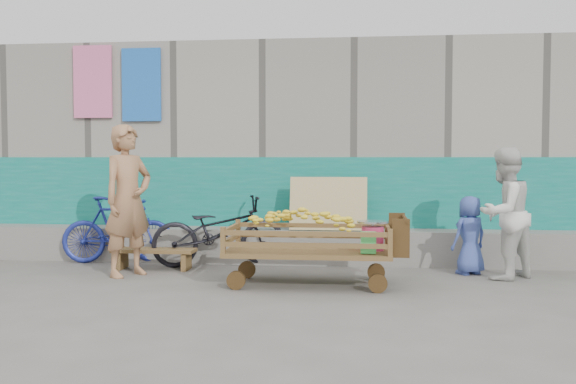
# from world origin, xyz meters

# --- Properties ---
(ground) EXTENTS (80.00, 80.00, 0.00)m
(ground) POSITION_xyz_m (0.00, 0.00, 0.00)
(ground) COLOR #57554F
(ground) RESTS_ON ground
(building_wall) EXTENTS (12.00, 3.50, 3.00)m
(building_wall) POSITION_xyz_m (-0.00, 4.05, 1.47)
(building_wall) COLOR gray
(building_wall) RESTS_ON ground
(banana_cart) EXTENTS (1.95, 0.89, 0.83)m
(banana_cart) POSITION_xyz_m (0.12, 0.85, 0.56)
(banana_cart) COLOR brown
(banana_cart) RESTS_ON ground
(bench) EXTENTS (1.03, 0.31, 0.26)m
(bench) POSITION_xyz_m (-1.84, 1.64, 0.19)
(bench) COLOR brown
(bench) RESTS_ON ground
(vendor_man) EXTENTS (0.71, 0.78, 1.78)m
(vendor_man) POSITION_xyz_m (-2.00, 1.18, 0.89)
(vendor_man) COLOR #9D6E49
(vendor_man) RESTS_ON ground
(woman) EXTENTS (0.93, 0.92, 1.51)m
(woman) POSITION_xyz_m (2.35, 1.48, 0.76)
(woman) COLOR silver
(woman) RESTS_ON ground
(child) EXTENTS (0.55, 0.49, 0.94)m
(child) POSITION_xyz_m (2.01, 1.73, 0.47)
(child) COLOR #3B4F9F
(child) RESTS_ON ground
(bicycle_dark) EXTENTS (1.82, 1.12, 0.90)m
(bicycle_dark) POSITION_xyz_m (-1.08, 1.98, 0.45)
(bicycle_dark) COLOR black
(bicycle_dark) RESTS_ON ground
(bicycle_blue) EXTENTS (1.52, 0.63, 0.88)m
(bicycle_blue) POSITION_xyz_m (-2.46, 2.05, 0.44)
(bicycle_blue) COLOR navy
(bicycle_blue) RESTS_ON ground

